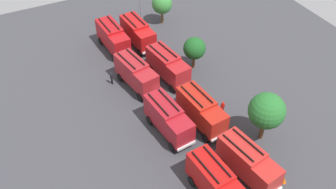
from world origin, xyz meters
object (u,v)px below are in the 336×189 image
Objects in this scene: traffic_cone_0 at (284,180)px; traffic_cone_1 at (185,128)px; fire_truck_1 at (136,73)px; traffic_cone_2 at (143,29)px; fire_truck_7 at (248,162)px; tree_0 at (162,4)px; fire_truck_3 at (216,182)px; fire_truck_5 at (168,65)px; firefighter_0 at (112,78)px; tree_1 at (194,48)px; fire_truck_2 at (168,118)px; firefighter_3 at (222,107)px; tree_2 at (267,111)px; fire_truck_6 at (201,110)px; fire_truck_0 at (113,37)px; fire_truck_4 at (138,32)px.

traffic_cone_1 is at bearing -153.17° from traffic_cone_0.
traffic_cone_2 is at bearing 142.65° from fire_truck_1.
tree_0 reaches higher than fire_truck_7.
fire_truck_3 is 11.81× the size of traffic_cone_2.
fire_truck_5 is 7.59m from firefighter_0.
traffic_cone_0 is (20.98, -1.33, -2.83)m from tree_1.
fire_truck_1 is 1.00× the size of fire_truck_5.
fire_truck_2 is 1.00× the size of fire_truck_3.
tree_1 is at bearing 157.97° from firefighter_0.
fire_truck_7 is at bearing 17.09° from traffic_cone_1.
traffic_cone_0 is 1.01× the size of traffic_cone_1.
firefighter_3 is 11.43m from traffic_cone_0.
fire_truck_1 is 1.50× the size of tree_0.
fire_truck_7 is at bearing -52.62° from tree_2.
fire_truck_6 is 13.50m from firefighter_0.
firefighter_3 is at bearing 138.87° from fire_truck_3.
firefighter_0 is at bearing -156.04° from traffic_cone_0.
traffic_cone_1 is (0.23, -2.17, -1.79)m from fire_truck_6.
traffic_cone_1 is 1.17× the size of traffic_cone_2.
tree_1 reaches higher than fire_truck_0.
fire_truck_4 is (-8.81, 4.06, 0.00)m from fire_truck_1.
fire_truck_4 is (0.48, 3.73, 0.00)m from fire_truck_0.
tree_1 reaches higher than traffic_cone_2.
fire_truck_2 is 22.16m from traffic_cone_2.
fire_truck_5 is 9.41m from fire_truck_6.
fire_truck_1 is 10.23× the size of traffic_cone_1.
fire_truck_2 is 10.10× the size of traffic_cone_1.
tree_0 is 12.88m from tree_1.
fire_truck_4 is at bearing -55.96° from tree_0.
fire_truck_2 reaches higher than traffic_cone_1.
fire_truck_3 is at bearing -22.85° from firefighter_3.
fire_truck_7 is 10.23× the size of traffic_cone_1.
fire_truck_7 is 4.27m from traffic_cone_0.
fire_truck_0 is 19.39m from fire_truck_6.
fire_truck_5 is at bearing 19.53° from fire_truck_0.
fire_truck_0 is 8.11m from firefighter_0.
firefighter_3 is at bearing -8.68° from tree_1.
fire_truck_7 is (9.16, 4.39, 0.00)m from fire_truck_2.
tree_2 is (-4.17, 8.81, 2.09)m from fire_truck_3.
tree_0 is at bearing 175.38° from traffic_cone_0.
fire_truck_7 is at bearing -13.02° from tree_1.
traffic_cone_0 reaches higher than traffic_cone_1.
traffic_cone_1 is (-10.92, -5.52, -0.01)m from traffic_cone_0.
fire_truck_3 is 21.14m from firefighter_0.
fire_truck_7 is (-0.65, 4.21, 0.00)m from fire_truck_3.
traffic_cone_1 is at bearing -23.23° from fire_truck_5.
fire_truck_3 is 10.06× the size of traffic_cone_1.
fire_truck_3 is at bearing -27.88° from fire_truck_6.
fire_truck_6 reaches higher than traffic_cone_0.
fire_truck_0 is 27.96m from fire_truck_7.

